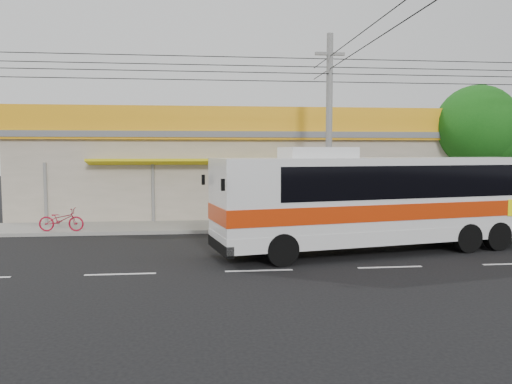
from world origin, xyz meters
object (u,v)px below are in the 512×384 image
Objects in this scene: coach_bus at (386,196)px; utility_pole at (330,69)px; motorbike_red at (61,220)px; tree_near at (480,129)px.

utility_pole is (-0.98, 4.26, 5.06)m from coach_bus.
motorbike_red is 0.06× the size of utility_pole.
tree_near is at bearing -78.46° from motorbike_red.
coach_bus reaches higher than motorbike_red.
motorbike_red is 20.60m from tree_near.
motorbike_red is 0.27× the size of tree_near.
utility_pole is at bearing -88.62° from motorbike_red.
coach_bus is 11.01m from tree_near.
utility_pole is 4.93× the size of tree_near.
utility_pole is at bearing -160.20° from tree_near.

